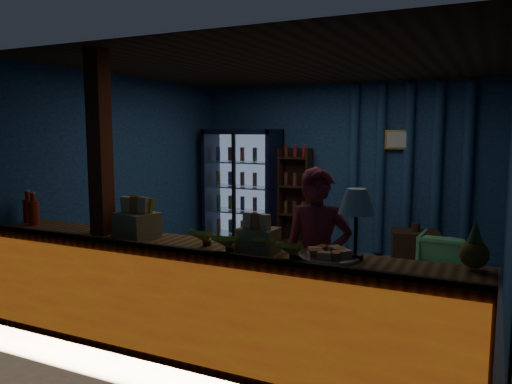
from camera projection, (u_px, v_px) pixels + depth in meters
ground at (288, 290)px, 5.92m from camera, size 4.60×4.60×0.00m
room_walls at (289, 158)px, 5.72m from camera, size 4.60×4.60×4.60m
counter at (202, 301)px, 4.15m from camera, size 4.40×0.57×0.99m
support_post at (102, 196)px, 4.51m from camera, size 0.16×0.16×2.60m
beverage_cooler at (244, 189)px, 8.18m from camera, size 1.20×0.62×1.90m
bottle_shelf at (296, 199)px, 7.96m from camera, size 0.50×0.28×1.60m
curtain_folds at (408, 171)px, 7.24m from camera, size 1.74×0.14×2.50m
framed_picture at (398, 140)px, 7.21m from camera, size 0.36×0.04×0.28m
shopkeeper at (317, 262)px, 4.17m from camera, size 0.65×0.50×1.59m
green_chair at (445, 256)px, 6.39m from camera, size 0.66×0.67×0.58m
side_table at (415, 251)px, 6.68m from camera, size 0.69×0.57×0.66m
yellow_sign at (138, 216)px, 4.48m from camera, size 0.44×0.25×0.35m
soda_bottles at (31, 211)px, 5.02m from camera, size 0.27×0.18×0.33m
snack_box_left at (137, 223)px, 4.38m from camera, size 0.39×0.35×0.36m
snack_box_centre at (258, 238)px, 3.86m from camera, size 0.29×0.24×0.31m
pastry_tray at (329, 255)px, 3.67m from camera, size 0.45×0.45×0.07m
banana_bunches at (246, 242)px, 3.82m from camera, size 1.04×0.30×0.17m
table_lamp at (356, 204)px, 3.61m from camera, size 0.27×0.27×0.52m
pineapple at (475, 250)px, 3.36m from camera, size 0.19×0.19×0.33m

